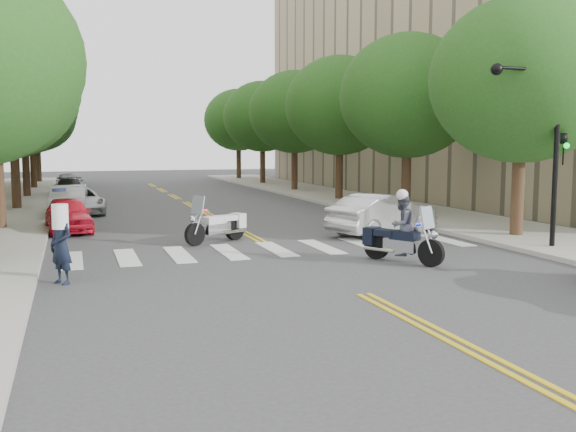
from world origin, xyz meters
name	(u,v)px	position (x,y,z in m)	size (l,w,h in m)	color
ground	(363,294)	(0.00, 0.00, 0.00)	(140.00, 140.00, 0.00)	#38383A
sidewalk_left	(2,210)	(-9.50, 22.00, 0.07)	(5.00, 60.00, 0.15)	#9E9991
sidewalk_right	(350,199)	(9.50, 22.00, 0.07)	(5.00, 60.00, 0.15)	#9E9991
building_right	(540,36)	(26.00, 26.00, 11.00)	(26.00, 44.00, 22.00)	tan
tree_l_2	(12,99)	(-8.80, 22.00, 5.55)	(6.40, 6.40, 8.45)	#382316
tree_l_3	(23,108)	(-8.80, 30.00, 5.55)	(6.40, 6.40, 8.45)	#382316
tree_l_4	(31,113)	(-8.80, 38.00, 5.55)	(6.40, 6.40, 8.45)	#382316
tree_l_5	(37,118)	(-8.80, 46.00, 5.55)	(6.40, 6.40, 8.45)	#382316
tree_r_0	(522,80)	(8.80, 6.00, 5.55)	(6.40, 6.40, 8.45)	#382316
tree_r_1	(408,96)	(8.80, 14.00, 5.55)	(6.40, 6.40, 8.45)	#382316
tree_r_2	(340,106)	(8.80, 22.00, 5.55)	(6.40, 6.40, 8.45)	#382316
tree_r_3	(295,112)	(8.80, 30.00, 5.55)	(6.40, 6.40, 8.45)	#382316
tree_r_4	(262,117)	(8.80, 38.00, 5.55)	(6.40, 6.40, 8.45)	#382316
tree_r_5	(238,120)	(8.80, 46.00, 5.55)	(6.40, 6.40, 8.45)	#382316
traffic_signal_pole	(544,132)	(7.72, 3.50, 3.72)	(2.82, 0.42, 6.00)	black
motorcycle_police	(400,230)	(2.65, 3.24, 0.93)	(1.51, 2.36, 2.09)	black
motorcycle_parked	(220,225)	(-1.34, 8.59, 0.58)	(2.36, 1.52, 1.66)	black
officer_standing	(61,246)	(-6.41, 3.31, 0.93)	(0.68, 0.45, 1.86)	black
convertible	(383,214)	(4.79, 8.50, 0.76)	(1.62, 4.64, 1.53)	#B6B6B8
parked_car_a	(68,214)	(-6.30, 13.00, 0.67)	(1.58, 3.94, 1.34)	red
parked_car_b	(69,202)	(-6.30, 18.00, 0.73)	(1.54, 4.41, 1.45)	beige
parked_car_c	(79,201)	(-5.82, 19.50, 0.63)	(2.08, 4.50, 1.25)	#BABDC2
parked_car_d	(69,189)	(-6.30, 28.14, 0.64)	(1.78, 4.38, 1.27)	black
parked_car_e	(69,183)	(-6.30, 32.28, 0.74)	(1.74, 4.33, 1.48)	#939297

